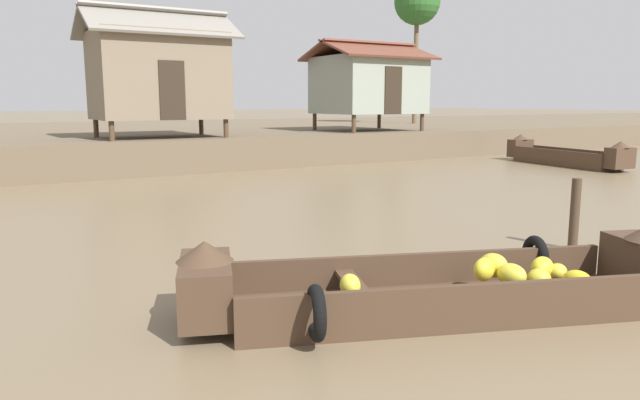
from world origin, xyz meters
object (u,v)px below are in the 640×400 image
(stilt_house_left, at_px, (159,74))
(mooring_post, at_px, (575,214))
(banana_boat, at_px, (446,285))
(fishing_skiff_distant, at_px, (565,156))
(palm_tree_near, at_px, (417,3))
(stilt_house_mid_left, at_px, (368,84))

(stilt_house_left, distance_m, mooring_post, 14.40)
(banana_boat, bearing_deg, mooring_post, 15.79)
(mooring_post, bearing_deg, fishing_skiff_distant, 37.10)
(banana_boat, height_order, mooring_post, mooring_post)
(palm_tree_near, bearing_deg, stilt_house_mid_left, -142.71)
(fishing_skiff_distant, relative_size, mooring_post, 4.65)
(palm_tree_near, bearing_deg, mooring_post, -124.43)
(fishing_skiff_distant, height_order, stilt_house_mid_left, stilt_house_mid_left)
(banana_boat, height_order, palm_tree_near, palm_tree_near)
(stilt_house_left, height_order, mooring_post, stilt_house_left)
(fishing_skiff_distant, bearing_deg, mooring_post, -142.90)
(banana_boat, distance_m, mooring_post, 3.63)
(banana_boat, xyz_separation_m, palm_tree_near, (16.96, 20.65, 7.06))
(stilt_house_left, distance_m, palm_tree_near, 17.07)
(mooring_post, bearing_deg, stilt_house_left, 98.37)
(stilt_house_left, bearing_deg, palm_tree_near, 19.97)
(mooring_post, bearing_deg, palm_tree_near, 55.57)
(fishing_skiff_distant, xyz_separation_m, mooring_post, (-10.25, -7.75, 0.21))
(fishing_skiff_distant, height_order, palm_tree_near, palm_tree_near)
(banana_boat, bearing_deg, palm_tree_near, 50.60)
(stilt_house_mid_left, bearing_deg, palm_tree_near, 37.29)
(banana_boat, relative_size, stilt_house_left, 1.15)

